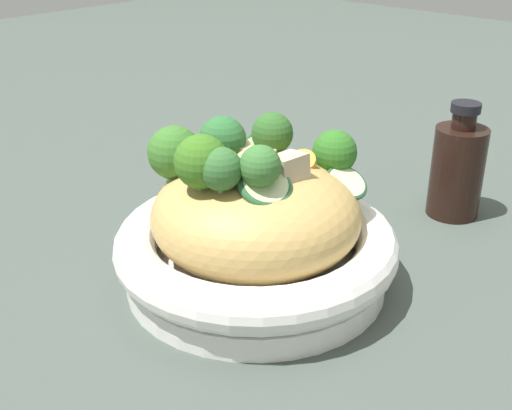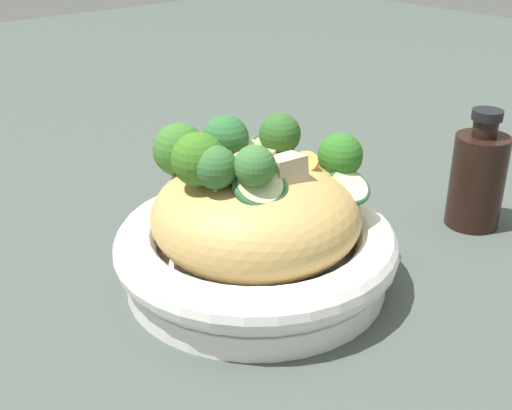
# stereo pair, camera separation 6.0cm
# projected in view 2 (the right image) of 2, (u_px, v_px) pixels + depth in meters

# --- Properties ---
(ground_plane) EXTENTS (3.00, 3.00, 0.00)m
(ground_plane) POSITION_uv_depth(u_px,v_px,m) (256.00, 281.00, 0.63)
(ground_plane) COLOR #414A44
(serving_bowl) EXTENTS (0.26, 0.26, 0.06)m
(serving_bowl) POSITION_uv_depth(u_px,v_px,m) (256.00, 252.00, 0.62)
(serving_bowl) COLOR white
(serving_bowl) RESTS_ON ground_plane
(noodle_heap) EXTENTS (0.19, 0.19, 0.10)m
(noodle_heap) POSITION_uv_depth(u_px,v_px,m) (256.00, 214.00, 0.60)
(noodle_heap) COLOR tan
(noodle_heap) RESTS_ON serving_bowl
(broccoli_florets) EXTENTS (0.19, 0.16, 0.08)m
(broccoli_florets) POSITION_uv_depth(u_px,v_px,m) (236.00, 153.00, 0.59)
(broccoli_florets) COLOR #9EC175
(broccoli_florets) RESTS_ON serving_bowl
(carrot_coins) EXTENTS (0.12, 0.10, 0.03)m
(carrot_coins) POSITION_uv_depth(u_px,v_px,m) (273.00, 161.00, 0.61)
(carrot_coins) COLOR orange
(carrot_coins) RESTS_ON serving_bowl
(zucchini_slices) EXTENTS (0.14, 0.16, 0.05)m
(zucchini_slices) POSITION_uv_depth(u_px,v_px,m) (267.00, 172.00, 0.59)
(zucchini_slices) COLOR beige
(zucchini_slices) RESTS_ON serving_bowl
(chicken_chunks) EXTENTS (0.06, 0.12, 0.03)m
(chicken_chunks) POSITION_uv_depth(u_px,v_px,m) (243.00, 161.00, 0.58)
(chicken_chunks) COLOR #C5B090
(chicken_chunks) RESTS_ON serving_bowl
(soy_sauce_bottle) EXTENTS (0.06, 0.06, 0.13)m
(soy_sauce_bottle) POSITION_uv_depth(u_px,v_px,m) (478.00, 178.00, 0.72)
(soy_sauce_bottle) COLOR black
(soy_sauce_bottle) RESTS_ON ground_plane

